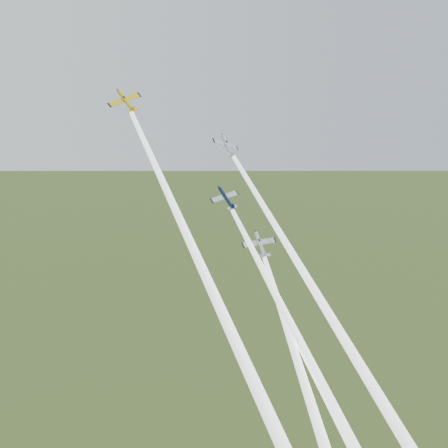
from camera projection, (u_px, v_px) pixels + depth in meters
plane_yellow at (126, 101)px, 112.99m from camera, size 9.27×6.50×8.01m
smoke_trail_yellow at (208, 282)px, 96.25m from camera, size 8.93×55.56×58.05m
plane_navy at (226, 198)px, 118.78m from camera, size 8.41×6.40×6.95m
smoke_trail_navy at (302, 345)px, 105.26m from camera, size 8.22×44.97×46.92m
plane_silver_right at (227, 146)px, 125.39m from camera, size 8.02×7.96×8.30m
smoke_trail_silver_right at (318, 296)px, 111.59m from camera, size 13.79×50.82×53.74m
plane_silver_low at (260, 244)px, 116.28m from camera, size 8.03×7.14×6.76m
smoke_trail_silver_low at (306, 389)px, 101.60m from camera, size 8.39×39.46×41.19m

